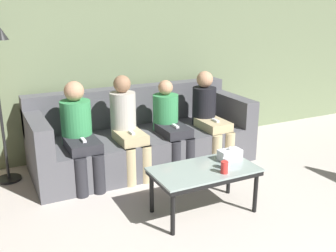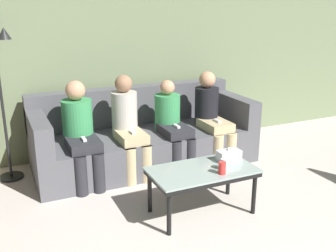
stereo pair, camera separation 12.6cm
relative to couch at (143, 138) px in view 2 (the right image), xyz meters
name	(u,v)px [view 2 (the right image)]	position (x,y,z in m)	size (l,w,h in m)	color
wall_back	(126,50)	(0.00, 0.56, 0.99)	(12.00, 0.06, 2.60)	#707F5B
couch	(143,138)	(0.00, 0.00, 0.00)	(2.58, 1.00, 0.88)	#515156
coffee_table	(202,174)	(0.04, -1.36, 0.08)	(0.95, 0.52, 0.43)	#8C9E99
cup_near_left	(225,164)	(0.22, -1.45, 0.18)	(0.07, 0.07, 0.10)	silver
cup_near_right	(222,168)	(0.15, -1.52, 0.18)	(0.07, 0.07, 0.11)	red
tissue_box	(229,155)	(0.37, -1.28, 0.18)	(0.22, 0.12, 0.13)	white
standing_lamp	(2,89)	(-1.49, 0.19, 0.69)	(0.31, 0.26, 1.63)	black
seated_person_left_end	(80,130)	(-0.79, -0.22, 0.27)	(0.32, 0.66, 1.09)	#28282D
seated_person_mid_left	(128,124)	(-0.26, -0.23, 0.27)	(0.31, 0.62, 1.11)	tan
seated_person_mid_right	(172,123)	(0.26, -0.24, 0.22)	(0.31, 0.64, 1.01)	#28282D
seated_person_right_end	(211,115)	(0.79, -0.24, 0.25)	(0.31, 0.65, 1.08)	tan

